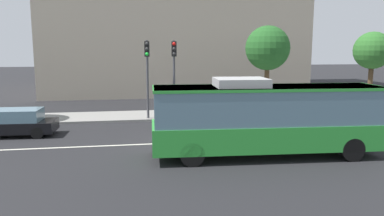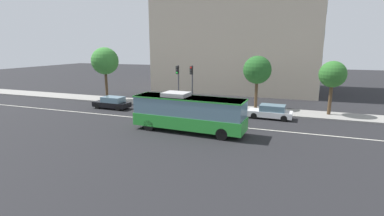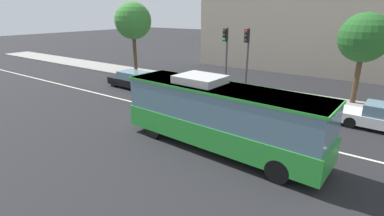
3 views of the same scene
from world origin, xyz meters
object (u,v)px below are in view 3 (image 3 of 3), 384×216
object	(u,v)px
sedan_black	(132,80)
street_tree_kerbside_left	(364,38)
street_tree_kerbside_centre	(133,21)
transit_bus	(220,113)
traffic_light_mid_block	(226,49)
traffic_light_near_corner	(247,51)

from	to	relation	value
sedan_black	street_tree_kerbside_left	distance (m)	17.86
sedan_black	street_tree_kerbside_centre	xyz separation A→B (m)	(-3.59, 3.93, 4.74)
sedan_black	street_tree_kerbside_left	xyz separation A→B (m)	(16.41, 5.84, 3.94)
transit_bus	traffic_light_mid_block	size ratio (longest dim) A/B	1.95
traffic_light_mid_block	street_tree_kerbside_centre	distance (m)	11.15
transit_bus	street_tree_kerbside_left	world-z (taller)	street_tree_kerbside_left
street_tree_kerbside_left	traffic_light_near_corner	bearing A→B (deg)	-160.77
traffic_light_mid_block	street_tree_kerbside_left	size ratio (longest dim) A/B	0.82
traffic_light_mid_block	sedan_black	bearing A→B (deg)	-63.58
transit_bus	traffic_light_mid_block	world-z (taller)	traffic_light_mid_block
traffic_light_mid_block	street_tree_kerbside_left	world-z (taller)	street_tree_kerbside_left
transit_bus	traffic_light_mid_block	distance (m)	10.34
traffic_light_mid_block	street_tree_kerbside_left	bearing A→B (deg)	109.57
transit_bus	traffic_light_mid_block	bearing A→B (deg)	120.83
transit_bus	traffic_light_near_corner	world-z (taller)	traffic_light_near_corner
traffic_light_near_corner	street_tree_kerbside_centre	size ratio (longest dim) A/B	0.71
sedan_black	traffic_light_near_corner	world-z (taller)	traffic_light_near_corner
sedan_black	traffic_light_mid_block	distance (m)	8.51
traffic_light_mid_block	street_tree_kerbside_centre	size ratio (longest dim) A/B	0.71
traffic_light_near_corner	street_tree_kerbside_centre	distance (m)	12.86
sedan_black	traffic_light_mid_block	world-z (taller)	traffic_light_mid_block
traffic_light_near_corner	traffic_light_mid_block	world-z (taller)	same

